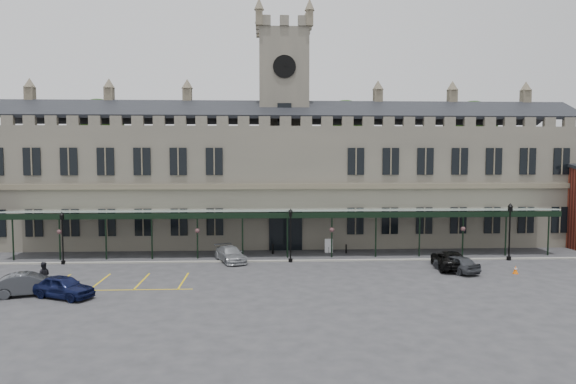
{
  "coord_description": "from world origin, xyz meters",
  "views": [
    {
      "loc": [
        -2.12,
        -38.24,
        9.1
      ],
      "look_at": [
        0.0,
        6.0,
        6.0
      ],
      "focal_mm": 32.0,
      "sensor_mm": 36.0,
      "label": 1
    }
  ],
  "objects_px": {
    "clock_tower": "(283,118)",
    "lamp_post_mid": "(291,230)",
    "station_building": "(284,181)",
    "car_left_b": "(29,284)",
    "traffic_cone": "(515,270)",
    "car_taxi": "(230,254)",
    "lamp_post_left": "(62,233)",
    "sign_board": "(329,246)",
    "car_left_a": "(63,287)",
    "car_right_a": "(456,263)",
    "person_b": "(43,276)",
    "car_van": "(450,260)",
    "lamp_post_right": "(510,226)"
  },
  "relations": [
    {
      "from": "traffic_cone",
      "to": "person_b",
      "type": "xyz_separation_m",
      "value": [
        -34.58,
        -2.97,
        0.63
      ]
    },
    {
      "from": "clock_tower",
      "to": "car_van",
      "type": "relative_size",
      "value": 4.81
    },
    {
      "from": "station_building",
      "to": "car_left_a",
      "type": "xyz_separation_m",
      "value": [
        -15.0,
        -21.06,
        -5.75
      ]
    },
    {
      "from": "lamp_post_mid",
      "to": "traffic_cone",
      "type": "height_order",
      "value": "lamp_post_mid"
    },
    {
      "from": "lamp_post_left",
      "to": "sign_board",
      "type": "relative_size",
      "value": 3.38
    },
    {
      "from": "traffic_cone",
      "to": "car_left_a",
      "type": "xyz_separation_m",
      "value": [
        -32.38,
        -5.21,
        0.42
      ]
    },
    {
      "from": "traffic_cone",
      "to": "clock_tower",
      "type": "bearing_deg",
      "value": 137.48
    },
    {
      "from": "clock_tower",
      "to": "lamp_post_mid",
      "type": "relative_size",
      "value": 5.34
    },
    {
      "from": "clock_tower",
      "to": "station_building",
      "type": "bearing_deg",
      "value": -90.0
    },
    {
      "from": "car_left_a",
      "to": "person_b",
      "type": "xyz_separation_m",
      "value": [
        -2.2,
        2.24,
        0.22
      ]
    },
    {
      "from": "lamp_post_left",
      "to": "car_taxi",
      "type": "xyz_separation_m",
      "value": [
        14.04,
        0.28,
        -1.99
      ]
    },
    {
      "from": "station_building",
      "to": "lamp_post_right",
      "type": "height_order",
      "value": "station_building"
    },
    {
      "from": "car_taxi",
      "to": "person_b",
      "type": "distance_m",
      "value": 14.9
    },
    {
      "from": "car_right_a",
      "to": "car_taxi",
      "type": "bearing_deg",
      "value": -36.91
    },
    {
      "from": "station_building",
      "to": "clock_tower",
      "type": "distance_m",
      "value": 6.64
    },
    {
      "from": "clock_tower",
      "to": "traffic_cone",
      "type": "bearing_deg",
      "value": -42.52
    },
    {
      "from": "car_taxi",
      "to": "lamp_post_mid",
      "type": "bearing_deg",
      "value": -25.7
    },
    {
      "from": "lamp_post_left",
      "to": "person_b",
      "type": "distance_m",
      "value": 8.65
    },
    {
      "from": "lamp_post_right",
      "to": "sign_board",
      "type": "distance_m",
      "value": 16.08
    },
    {
      "from": "traffic_cone",
      "to": "car_left_b",
      "type": "bearing_deg",
      "value": -172.7
    },
    {
      "from": "lamp_post_right",
      "to": "car_left_b",
      "type": "relative_size",
      "value": 1.13
    },
    {
      "from": "sign_board",
      "to": "person_b",
      "type": "distance_m",
      "value": 24.54
    },
    {
      "from": "lamp_post_right",
      "to": "traffic_cone",
      "type": "height_order",
      "value": "lamp_post_right"
    },
    {
      "from": "lamp_post_left",
      "to": "car_van",
      "type": "distance_m",
      "value": 32.26
    },
    {
      "from": "car_van",
      "to": "car_right_a",
      "type": "xyz_separation_m",
      "value": [
        0.0,
        -1.28,
        -0.03
      ]
    },
    {
      "from": "station_building",
      "to": "lamp_post_right",
      "type": "xyz_separation_m",
      "value": [
        19.36,
        -10.71,
        -3.48
      ]
    },
    {
      "from": "person_b",
      "to": "car_left_a",
      "type": "bearing_deg",
      "value": 116.93
    },
    {
      "from": "traffic_cone",
      "to": "car_right_a",
      "type": "xyz_separation_m",
      "value": [
        -4.38,
        0.83,
        0.39
      ]
    },
    {
      "from": "lamp_post_left",
      "to": "lamp_post_right",
      "type": "distance_m",
      "value": 38.4
    },
    {
      "from": "lamp_post_mid",
      "to": "car_left_b",
      "type": "distance_m",
      "value": 20.27
    },
    {
      "from": "station_building",
      "to": "lamp_post_left",
      "type": "height_order",
      "value": "station_building"
    },
    {
      "from": "car_left_b",
      "to": "car_right_a",
      "type": "xyz_separation_m",
      "value": [
        30.5,
        5.3,
        -0.05
      ]
    },
    {
      "from": "car_taxi",
      "to": "car_right_a",
      "type": "xyz_separation_m",
      "value": [
        18.0,
        -4.76,
        0.03
      ]
    },
    {
      "from": "lamp_post_mid",
      "to": "sign_board",
      "type": "distance_m",
      "value": 6.01
    },
    {
      "from": "station_building",
      "to": "clock_tower",
      "type": "height_order",
      "value": "clock_tower"
    },
    {
      "from": "clock_tower",
      "to": "car_left_a",
      "type": "xyz_separation_m",
      "value": [
        -15.0,
        -21.15,
        -12.39
      ]
    },
    {
      "from": "station_building",
      "to": "car_van",
      "type": "distance_m",
      "value": 19.76
    },
    {
      "from": "car_van",
      "to": "person_b",
      "type": "xyz_separation_m",
      "value": [
        -30.2,
        -5.08,
        0.22
      ]
    },
    {
      "from": "lamp_post_mid",
      "to": "car_taxi",
      "type": "height_order",
      "value": "lamp_post_mid"
    },
    {
      "from": "lamp_post_left",
      "to": "car_right_a",
      "type": "height_order",
      "value": "lamp_post_left"
    },
    {
      "from": "lamp_post_right",
      "to": "car_left_b",
      "type": "xyz_separation_m",
      "value": [
        -36.86,
        -9.6,
        -2.25
      ]
    },
    {
      "from": "station_building",
      "to": "car_left_a",
      "type": "height_order",
      "value": "station_building"
    },
    {
      "from": "traffic_cone",
      "to": "car_van",
      "type": "bearing_deg",
      "value": 154.2
    },
    {
      "from": "clock_tower",
      "to": "car_left_a",
      "type": "distance_m",
      "value": 28.73
    },
    {
      "from": "sign_board",
      "to": "car_van",
      "type": "xyz_separation_m",
      "value": [
        8.98,
        -7.24,
        0.07
      ]
    },
    {
      "from": "person_b",
      "to": "sign_board",
      "type": "bearing_deg",
      "value": -167.31
    },
    {
      "from": "station_building",
      "to": "car_right_a",
      "type": "bearing_deg",
      "value": -49.11
    },
    {
      "from": "car_left_b",
      "to": "car_van",
      "type": "bearing_deg",
      "value": -96.06
    },
    {
      "from": "station_building",
      "to": "car_left_a",
      "type": "relative_size",
      "value": 14.2
    },
    {
      "from": "car_right_a",
      "to": "station_building",
      "type": "bearing_deg",
      "value": -71.21
    }
  ]
}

